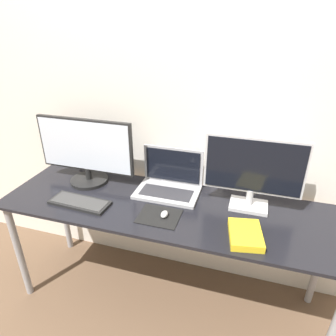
% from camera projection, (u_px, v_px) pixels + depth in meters
% --- Properties ---
extents(ground_plane, '(12.00, 12.00, 0.00)m').
position_uv_depth(ground_plane, '(152.00, 335.00, 1.73)').
color(ground_plane, brown).
extents(wall_back, '(7.00, 0.05, 2.50)m').
position_uv_depth(wall_back, '(185.00, 95.00, 1.72)').
color(wall_back, silver).
rests_on(wall_back, ground_plane).
extents(desk, '(1.87, 0.57, 0.71)m').
position_uv_depth(desk, '(167.00, 218.00, 1.69)').
color(desk, black).
rests_on(desk, ground_plane).
extents(monitor_left, '(0.61, 0.23, 0.41)m').
position_uv_depth(monitor_left, '(86.00, 151.00, 1.81)').
color(monitor_left, black).
rests_on(monitor_left, desk).
extents(monitor_right, '(0.51, 0.14, 0.41)m').
position_uv_depth(monitor_right, '(253.00, 171.00, 1.55)').
color(monitor_right, silver).
rests_on(monitor_right, desk).
extents(laptop, '(0.37, 0.24, 0.25)m').
position_uv_depth(laptop, '(170.00, 181.00, 1.78)').
color(laptop, '#ADADB2').
rests_on(laptop, desk).
extents(keyboard, '(0.35, 0.15, 0.02)m').
position_uv_depth(keyboard, '(80.00, 202.00, 1.67)').
color(keyboard, black).
rests_on(keyboard, desk).
extents(mousepad, '(0.21, 0.18, 0.00)m').
position_uv_depth(mousepad, '(159.00, 216.00, 1.57)').
color(mousepad, black).
rests_on(mousepad, desk).
extents(mouse, '(0.03, 0.06, 0.03)m').
position_uv_depth(mouse, '(164.00, 214.00, 1.55)').
color(mouse, silver).
rests_on(mouse, mousepad).
extents(book, '(0.18, 0.23, 0.04)m').
position_uv_depth(book, '(245.00, 235.00, 1.41)').
color(book, yellow).
rests_on(book, desk).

